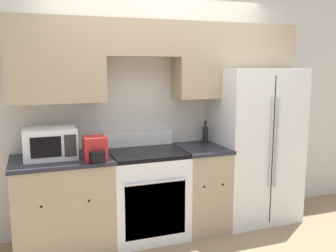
{
  "coord_description": "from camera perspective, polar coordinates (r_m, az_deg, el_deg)",
  "views": [
    {
      "loc": [
        -1.31,
        -3.28,
        1.79
      ],
      "look_at": [
        0.0,
        0.31,
        1.16
      ],
      "focal_mm": 40.0,
      "sensor_mm": 36.0,
      "label": 1
    }
  ],
  "objects": [
    {
      "name": "lower_cabinets_left",
      "position": [
        3.84,
        -15.66,
        -11.33
      ],
      "size": [
        0.94,
        0.64,
        0.91
      ],
      "color": "tan",
      "rests_on": "ground_plane"
    },
    {
      "name": "wall_back",
      "position": [
        4.1,
        -1.17,
        5.32
      ],
      "size": [
        8.0,
        0.39,
        2.6
      ],
      "color": "beige",
      "rests_on": "ground_plane"
    },
    {
      "name": "ground_plane",
      "position": [
        3.96,
        1.61,
        -17.5
      ],
      "size": [
        12.0,
        12.0,
        0.0
      ],
      "primitive_type": "plane",
      "color": "#937A5B"
    },
    {
      "name": "paper_towel_holder",
      "position": [
        3.53,
        -11.04,
        -3.55
      ],
      "size": [
        0.21,
        0.29,
        0.22
      ],
      "color": "#B22323",
      "rests_on": "lower_cabinets_left"
    },
    {
      "name": "refrigerator",
      "position": [
        4.45,
        12.96,
        -2.76
      ],
      "size": [
        0.92,
        0.75,
        1.75
      ],
      "color": "white",
      "rests_on": "ground_plane"
    },
    {
      "name": "bottle",
      "position": [
        4.28,
        5.7,
        -1.22
      ],
      "size": [
        0.07,
        0.07,
        0.25
      ],
      "color": "black",
      "rests_on": "lower_cabinets_right"
    },
    {
      "name": "lower_cabinets_right",
      "position": [
        4.19,
        4.99,
        -9.24
      ],
      "size": [
        0.5,
        0.64,
        0.91
      ],
      "color": "tan",
      "rests_on": "ground_plane"
    },
    {
      "name": "oven_range",
      "position": [
        3.98,
        -3.28,
        -10.18
      ],
      "size": [
        0.77,
        0.65,
        1.07
      ],
      "color": "white",
      "rests_on": "ground_plane"
    },
    {
      "name": "microwave",
      "position": [
        3.72,
        -17.53,
        -2.49
      ],
      "size": [
        0.48,
        0.37,
        0.29
      ],
      "color": "white",
      "rests_on": "lower_cabinets_left"
    }
  ]
}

